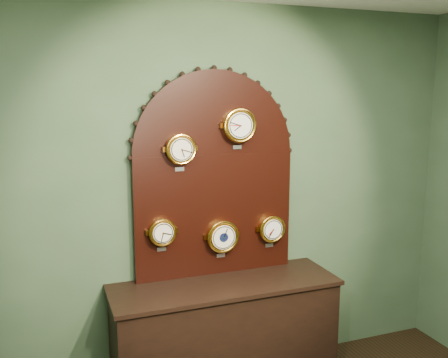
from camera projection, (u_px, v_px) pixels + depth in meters
name	position (u px, v px, depth m)	size (l,w,h in m)	color
wall_back	(212.00, 197.00, 3.67)	(4.00, 4.00, 0.00)	#3D563B
shop_counter	(225.00, 338.00, 3.60)	(1.60, 0.50, 0.80)	black
display_board	(214.00, 168.00, 3.58)	(1.26, 0.06, 1.53)	black
roman_clock	(181.00, 149.00, 3.40)	(0.22, 0.08, 0.27)	gold
arabic_clock	(239.00, 125.00, 3.52)	(0.25, 0.08, 0.30)	gold
hygrometer	(162.00, 232.00, 3.46)	(0.20, 0.08, 0.25)	gold
barometer	(222.00, 236.00, 3.62)	(0.24, 0.08, 0.29)	gold
tide_clock	(271.00, 229.00, 3.76)	(0.21, 0.08, 0.26)	gold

